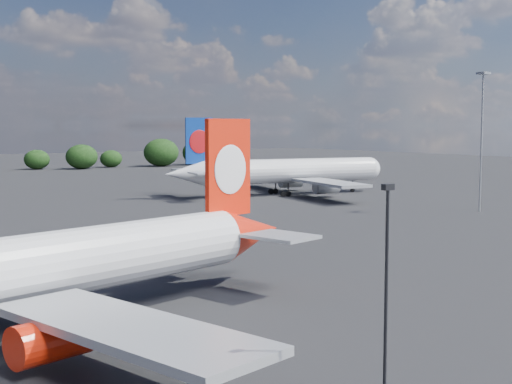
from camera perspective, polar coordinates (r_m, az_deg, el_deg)
qantas_airliner at (r=48.73m, az=-15.57°, el=-5.71°), size 42.49×40.66×13.98m
china_southern_airliner at (r=137.88m, az=2.19°, el=1.63°), size 45.49×43.45×14.89m
apron_lamp_post at (r=32.89m, az=10.37°, el=-7.68°), size 0.55×0.30×10.85m
floodlight_mast_near at (r=115.62m, az=17.63°, el=5.39°), size 1.60×1.60×21.61m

